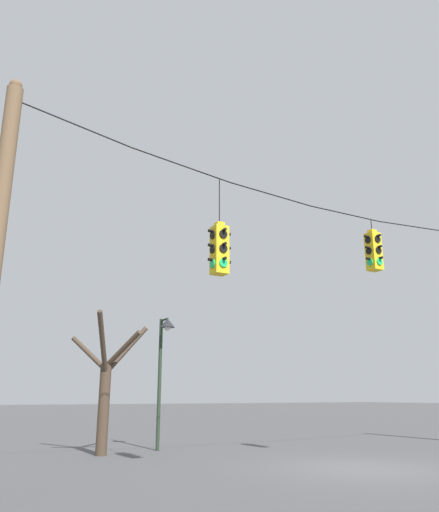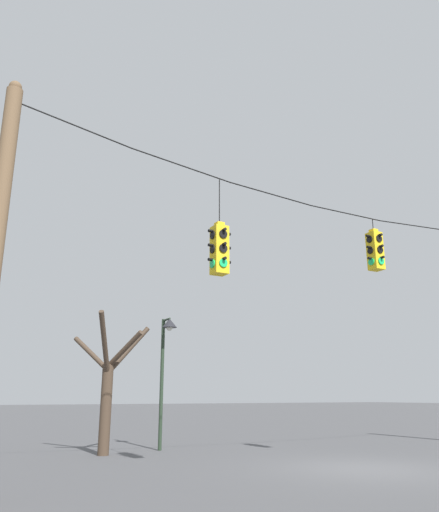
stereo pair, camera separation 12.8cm
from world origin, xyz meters
name	(u,v)px [view 1 (the left image)]	position (x,y,z in m)	size (l,w,h in m)	color
ground_plane	(365,469)	(0.00, 0.00, 0.00)	(200.00, 200.00, 0.00)	#4C4C4F
span_wire	(345,204)	(0.00, 0.00, 6.86)	(17.48, 0.03, 0.89)	black
traffic_light_near_right_pole	(220,249)	(-4.02, 0.00, 4.97)	(0.58, 0.58, 2.37)	yellow
traffic_light_near_left_pole	(374,251)	(0.94, 0.00, 5.63)	(0.58, 0.58, 1.50)	yellow
street_lamp	(164,348)	(-2.80, 6.03, 3.26)	(0.50, 0.86, 4.26)	#233323
bare_tree	(106,387)	(-4.80, 5.75, 1.98)	(2.20, 2.56, 4.11)	#423326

